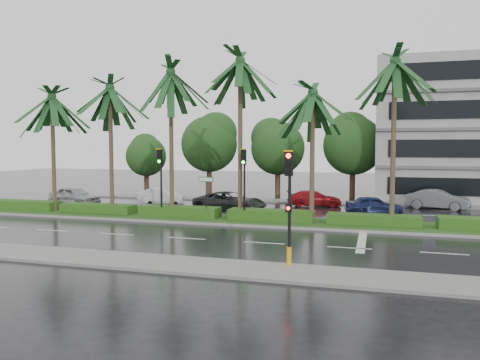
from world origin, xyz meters
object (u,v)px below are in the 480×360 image
(car_white, at_px, (161,195))
(car_blue, at_px, (374,205))
(car_darkgrey, at_px, (230,202))
(signal_near, at_px, (289,203))
(car_red, at_px, (314,198))
(street_sign, at_px, (206,187))
(signal_median_left, at_px, (160,172))
(car_grey, at_px, (438,200))
(car_silver, at_px, (75,196))

(car_white, height_order, car_blue, car_blue)
(car_white, relative_size, car_darkgrey, 0.72)
(signal_near, xyz_separation_m, car_red, (-1.50, 19.12, -1.89))
(street_sign, bearing_deg, signal_median_left, -176.53)
(street_sign, height_order, car_white, street_sign)
(street_sign, bearing_deg, signal_near, -54.66)
(car_grey, bearing_deg, signal_median_left, 135.28)
(car_darkgrey, height_order, car_blue, car_darkgrey)
(car_darkgrey, relative_size, car_blue, 1.37)
(car_silver, height_order, car_darkgrey, car_silver)
(signal_median_left, bearing_deg, car_red, 47.97)
(car_silver, xyz_separation_m, car_blue, (22.65, 1.32, -0.10))
(street_sign, height_order, car_grey, street_sign)
(street_sign, relative_size, car_red, 0.62)
(car_grey, bearing_deg, signal_near, 174.42)
(signal_median_left, xyz_separation_m, street_sign, (3.00, 0.18, -0.87))
(signal_median_left, distance_m, street_sign, 3.13)
(street_sign, relative_size, car_silver, 0.59)
(car_blue, bearing_deg, car_darkgrey, 88.14)
(car_darkgrey, height_order, car_red, car_darkgrey)
(signal_median_left, distance_m, car_red, 12.92)
(signal_near, relative_size, car_grey, 0.98)
(signal_median_left, height_order, car_white, signal_median_left)
(signal_near, relative_size, street_sign, 1.68)
(street_sign, relative_size, car_blue, 0.68)
(car_white, height_order, car_darkgrey, car_darkgrey)
(signal_median_left, distance_m, car_darkgrey, 5.94)
(car_darkgrey, distance_m, car_blue, 9.86)
(street_sign, distance_m, car_grey, 17.66)
(street_sign, xyz_separation_m, car_darkgrey, (0.24, 4.24, -1.40))
(signal_median_left, height_order, car_darkgrey, signal_median_left)
(car_blue, distance_m, car_grey, 6.24)
(car_blue, bearing_deg, car_red, 41.30)
(street_sign, height_order, car_darkgrey, street_sign)
(signal_near, xyz_separation_m, car_grey, (7.50, 19.86, -1.77))
(street_sign, height_order, car_blue, street_sign)
(car_silver, relative_size, car_red, 1.05)
(signal_near, bearing_deg, car_grey, 69.31)
(car_red, bearing_deg, signal_near, 169.94)
(street_sign, xyz_separation_m, car_white, (-7.08, 8.27, -1.51))
(car_white, xyz_separation_m, car_grey, (21.58, 1.71, 0.12))
(signal_near, xyz_separation_m, car_blue, (3.00, 15.54, -1.86))
(car_white, bearing_deg, car_silver, 112.78)
(car_blue, bearing_deg, car_silver, 83.13)
(car_silver, xyz_separation_m, car_white, (5.57, 3.92, -0.14))
(car_red, bearing_deg, car_white, 79.89)
(street_sign, bearing_deg, car_blue, 29.56)
(signal_near, bearing_deg, car_blue, 79.07)
(street_sign, xyz_separation_m, car_silver, (-12.65, 4.35, -1.38))
(signal_near, relative_size, car_silver, 0.99)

